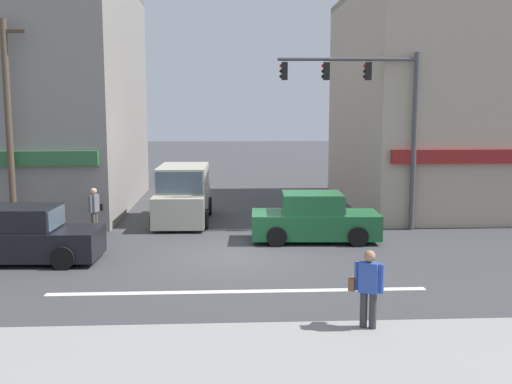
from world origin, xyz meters
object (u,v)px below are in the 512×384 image
at_px(van_crossing_center, 183,195).
at_px(sedan_crossing_rightbound, 25,237).
at_px(utility_pole_near_left, 9,125).
at_px(utility_pole_far_right, 405,109).
at_px(traffic_light_mast, 378,108).
at_px(pedestrian_mid_crossing, 95,209).
at_px(sedan_waiting_far, 314,219).
at_px(pedestrian_foreground_with_bag, 368,287).

bearing_deg(van_crossing_center, sedan_crossing_rightbound, -124.25).
height_order(utility_pole_near_left, utility_pole_far_right, utility_pole_far_right).
height_order(traffic_light_mast, pedestrian_mid_crossing, traffic_light_mast).
distance_m(utility_pole_near_left, utility_pole_far_right, 15.33).
height_order(sedan_waiting_far, van_crossing_center, van_crossing_center).
height_order(utility_pole_far_right, pedestrian_foreground_with_bag, utility_pole_far_right).
height_order(van_crossing_center, pedestrian_foreground_with_bag, van_crossing_center).
bearing_deg(utility_pole_far_right, utility_pole_near_left, -163.26).
xyz_separation_m(traffic_light_mast, pedestrian_foreground_with_bag, (-2.64, -9.84, -3.35)).
relative_size(utility_pole_far_right, traffic_light_mast, 1.32).
bearing_deg(utility_pole_near_left, pedestrian_mid_crossing, -7.64).
xyz_separation_m(sedan_crossing_rightbound, pedestrian_mid_crossing, (1.25, 3.21, 0.24)).
relative_size(sedan_waiting_far, pedestrian_foreground_with_bag, 2.51).
distance_m(utility_pole_near_left, pedestrian_foreground_with_bag, 13.98).
relative_size(sedan_crossing_rightbound, pedestrian_foreground_with_bag, 2.50).
relative_size(utility_pole_near_left, pedestrian_foreground_with_bag, 4.30).
bearing_deg(sedan_waiting_far, van_crossing_center, 140.89).
distance_m(traffic_light_mast, pedestrian_foreground_with_bag, 10.72).
height_order(traffic_light_mast, pedestrian_foreground_with_bag, traffic_light_mast).
bearing_deg(utility_pole_near_left, pedestrian_foreground_with_bag, -44.13).
height_order(van_crossing_center, sedan_crossing_rightbound, van_crossing_center).
bearing_deg(sedan_waiting_far, pedestrian_mid_crossing, 172.47).
xyz_separation_m(utility_pole_near_left, sedan_waiting_far, (10.05, -1.33, -3.02)).
xyz_separation_m(van_crossing_center, sedan_crossing_rightbound, (-4.02, -5.90, -0.29)).
height_order(sedan_crossing_rightbound, pedestrian_foreground_with_bag, pedestrian_foreground_with_bag).
bearing_deg(pedestrian_foreground_with_bag, utility_pole_near_left, 135.87).
bearing_deg(utility_pole_far_right, pedestrian_foreground_with_bag, -109.16).
xyz_separation_m(utility_pole_far_right, sedan_waiting_far, (-4.62, -5.75, -3.54)).
distance_m(utility_pole_near_left, traffic_light_mast, 12.49).
distance_m(van_crossing_center, pedestrian_foreground_with_bag, 12.61).
distance_m(utility_pole_near_left, sedan_waiting_far, 10.58).
bearing_deg(sedan_waiting_far, utility_pole_far_right, 51.19).
relative_size(utility_pole_near_left, sedan_crossing_rightbound, 1.72).
bearing_deg(van_crossing_center, sedan_waiting_far, -39.11).
xyz_separation_m(utility_pole_far_right, pedestrian_foreground_with_bag, (-4.85, -13.95, -3.30)).
bearing_deg(sedan_crossing_rightbound, utility_pole_near_left, 113.20).
bearing_deg(traffic_light_mast, pedestrian_foreground_with_bag, -105.03).
bearing_deg(pedestrian_mid_crossing, sedan_crossing_rightbound, -111.34).
xyz_separation_m(utility_pole_far_right, van_crossing_center, (-9.12, -2.09, -3.25)).
height_order(utility_pole_far_right, sedan_crossing_rightbound, utility_pole_far_right).
bearing_deg(van_crossing_center, pedestrian_foreground_with_bag, -70.18).
height_order(pedestrian_foreground_with_bag, pedestrian_mid_crossing, same).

